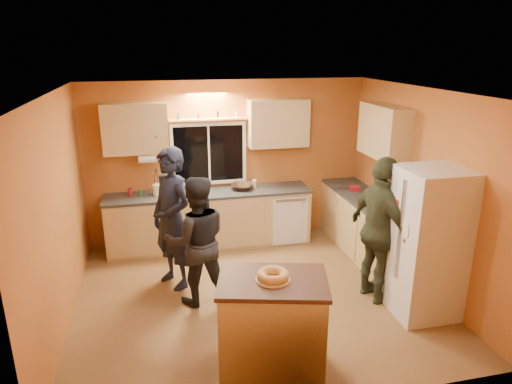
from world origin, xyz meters
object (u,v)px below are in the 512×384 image
object	(u,v)px
refrigerator	(427,243)
person_left	(172,219)
island	(272,325)
person_right	(381,231)
person_center	(197,241)

from	to	relation	value
refrigerator	person_left	world-z (taller)	person_left
person_left	refrigerator	bearing A→B (deg)	32.34
island	person_left	distance (m)	2.17
person_left	person_right	xyz separation A→B (m)	(2.48, -0.94, -0.01)
person_left	person_right	distance (m)	2.65
refrigerator	person_center	world-z (taller)	refrigerator
refrigerator	person_center	xyz separation A→B (m)	(-2.60, 0.84, -0.08)
island	person_right	size ratio (longest dim) A/B	0.63
person_center	person_right	distance (m)	2.26
island	person_center	size ratio (longest dim) A/B	0.72
island	person_center	xyz separation A→B (m)	(-0.58, 1.45, 0.31)
person_center	person_right	world-z (taller)	person_right
person_center	person_right	size ratio (longest dim) A/B	0.88
person_left	island	bearing A→B (deg)	-9.30
refrigerator	person_right	size ratio (longest dim) A/B	0.97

